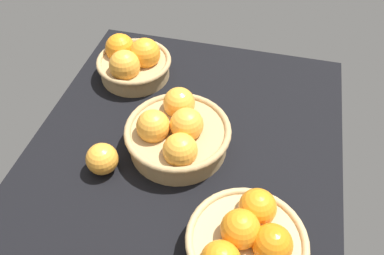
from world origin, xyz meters
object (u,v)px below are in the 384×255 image
basket_near_left (246,242)px  loose_orange_back_gap (102,159)px  basket_far_right (133,62)px  basket_center (177,134)px

basket_near_left → loose_orange_back_gap: basket_near_left is taller
basket_near_left → loose_orange_back_gap: bearing=70.0°
basket_near_left → loose_orange_back_gap: 35.43cm
basket_near_left → basket_far_right: bearing=40.4°
basket_near_left → loose_orange_back_gap: (12.11, 33.29, -0.93)cm
basket_near_left → basket_far_right: (44.59, 37.89, 0.17)cm
basket_near_left → basket_center: (22.01, 19.18, 0.34)cm
basket_far_right → basket_center: size_ratio=0.84×
basket_center → loose_orange_back_gap: basket_center is taller
basket_far_right → loose_orange_back_gap: (-32.48, -4.60, -1.10)cm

